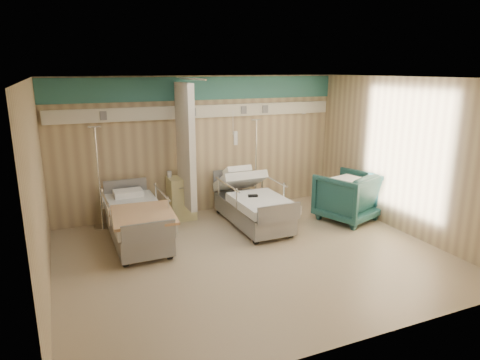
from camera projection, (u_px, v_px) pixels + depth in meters
name	position (u px, v px, depth m)	size (l,w,h in m)	color
ground	(253.00, 256.00, 6.91)	(6.00, 5.00, 0.00)	tan
room_walls	(245.00, 139.00, 6.65)	(6.04, 5.04, 2.82)	tan
bed_right	(252.00, 209.00, 8.21)	(1.00, 2.16, 0.63)	silver
bed_left	(137.00, 225.00, 7.37)	(1.00, 2.16, 0.63)	silver
bedside_cabinet	(181.00, 198.00, 8.54)	(0.50, 0.48, 0.85)	#D2C883
visitor_armchair	(347.00, 197.00, 8.45)	(1.02, 1.05, 0.96)	#1C4744
waffle_blanket	(348.00, 171.00, 8.33)	(0.61, 0.54, 0.07)	white
iv_stand_right	(256.00, 190.00, 9.19)	(0.34, 0.34, 1.92)	silver
iv_stand_left	(101.00, 208.00, 8.03)	(0.35, 0.35, 1.94)	silver
call_remote	(253.00, 196.00, 7.91)	(0.18, 0.08, 0.04)	black
tan_blanket	(143.00, 215.00, 6.89)	(0.97, 1.22, 0.04)	tan
toiletry_bag	(187.00, 174.00, 8.44)	(0.24, 0.15, 0.13)	black
white_cup	(169.00, 174.00, 8.44)	(0.08, 0.08, 0.12)	white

